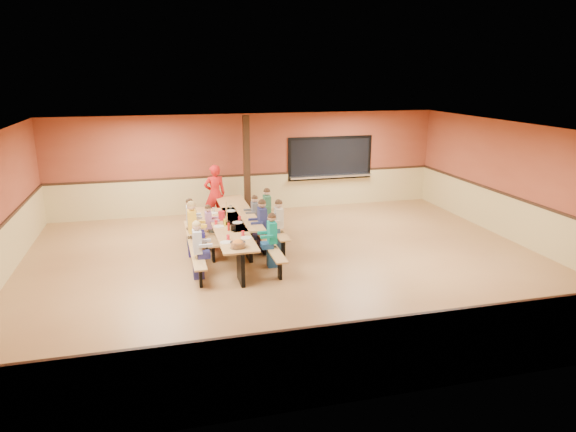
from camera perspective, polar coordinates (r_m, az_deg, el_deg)
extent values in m
plane|color=brown|center=(11.59, 0.32, -5.51)|extent=(12.00, 12.00, 0.00)
cube|color=brown|center=(15.93, -4.26, 5.91)|extent=(12.00, 0.04, 3.00)
cube|color=brown|center=(6.67, 11.42, -8.43)|extent=(12.00, 0.04, 3.00)
cube|color=brown|center=(13.89, 25.06, 3.03)|extent=(0.04, 10.00, 3.00)
cube|color=white|center=(10.87, 0.35, 9.39)|extent=(12.00, 10.00, 0.04)
cube|color=black|center=(16.54, 4.71, 6.44)|extent=(2.60, 0.06, 1.20)
cube|color=silver|center=(16.55, 4.77, 4.44)|extent=(2.70, 0.28, 0.06)
cube|color=black|center=(15.31, -4.60, 5.51)|extent=(0.18, 0.18, 3.00)
cube|color=#B88749|center=(11.94, -6.52, -1.32)|extent=(0.75, 3.60, 0.04)
cube|color=black|center=(10.61, -5.27, -5.61)|extent=(0.08, 0.60, 0.70)
cube|color=black|center=(13.52, -7.40, -0.96)|extent=(0.08, 0.60, 0.70)
cube|color=#B88749|center=(11.95, -10.40, -2.92)|extent=(0.26, 3.60, 0.04)
cube|color=black|center=(12.02, -10.34, -3.93)|extent=(0.06, 0.18, 0.41)
cube|color=#B88749|center=(12.16, -2.62, -2.35)|extent=(0.26, 3.60, 0.04)
cube|color=black|center=(12.23, -2.61, -3.35)|extent=(0.06, 0.18, 0.41)
cube|color=#B88749|center=(13.29, -5.60, 0.46)|extent=(0.75, 3.60, 0.04)
cube|color=black|center=(11.93, -4.39, -3.14)|extent=(0.08, 0.60, 0.70)
cube|color=black|center=(14.87, -6.50, 0.61)|extent=(0.08, 0.60, 0.70)
cube|color=#B88749|center=(13.28, -9.09, -0.97)|extent=(0.26, 3.60, 0.04)
cube|color=black|center=(13.34, -9.05, -1.90)|extent=(0.06, 0.18, 0.41)
cube|color=#B88749|center=(13.51, -2.11, -0.48)|extent=(0.26, 3.60, 0.04)
cube|color=black|center=(13.58, -2.10, -1.40)|extent=(0.06, 0.18, 0.41)
imported|color=red|center=(14.79, -8.12, 2.45)|extent=(0.66, 0.48, 1.69)
cylinder|color=red|center=(12.50, -7.39, 0.05)|extent=(0.16, 0.16, 0.22)
cube|color=black|center=(11.65, -6.12, -1.30)|extent=(0.10, 0.14, 0.13)
cylinder|color=yellow|center=(12.01, -7.03, -0.72)|extent=(0.06, 0.06, 0.17)
cylinder|color=#B2140F|center=(11.67, -6.61, -1.20)|extent=(0.06, 0.06, 0.17)
cube|color=black|center=(12.16, -6.82, -0.77)|extent=(0.16, 0.16, 0.06)
cube|color=#B88749|center=(12.09, -6.86, 0.50)|extent=(0.02, 0.09, 0.50)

